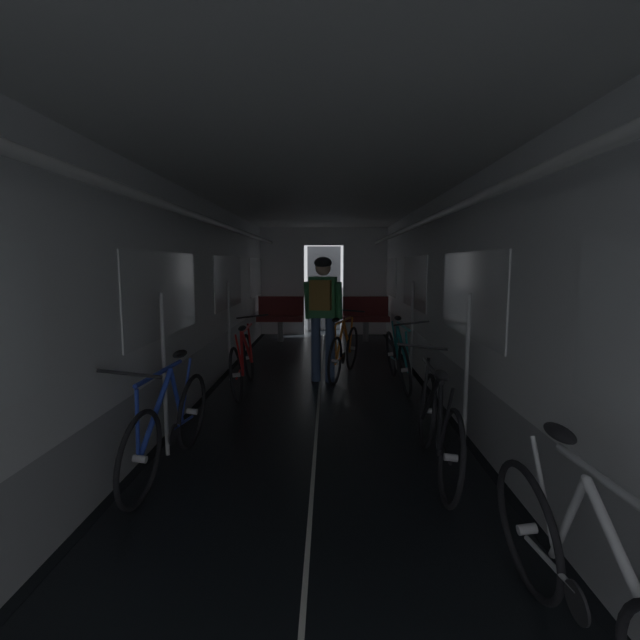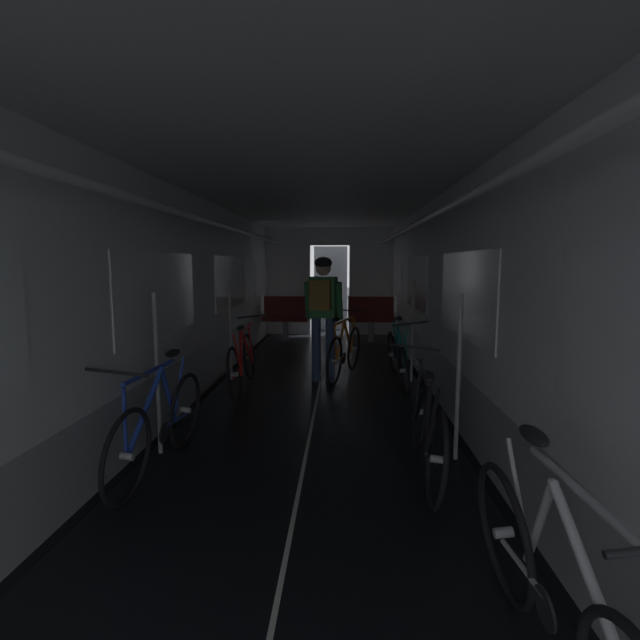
{
  "view_description": "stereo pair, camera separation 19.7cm",
  "coord_description": "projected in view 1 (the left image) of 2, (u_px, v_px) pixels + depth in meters",
  "views": [
    {
      "loc": [
        0.12,
        -1.74,
        1.65
      ],
      "look_at": [
        0.0,
        4.56,
        0.88
      ],
      "focal_mm": 26.24,
      "sensor_mm": 36.0,
      "label": 1
    },
    {
      "loc": [
        0.32,
        -1.73,
        1.65
      ],
      "look_at": [
        0.0,
        4.56,
        0.88
      ],
      "focal_mm": 26.24,
      "sensor_mm": 36.0,
      "label": 2
    }
  ],
  "objects": [
    {
      "name": "bicycle_orange_in_aisle",
      "position": [
        344.0,
        351.0,
        6.76
      ],
      "size": [
        0.59,
        1.64,
        0.94
      ],
      "color": "black",
      "rests_on": "ground"
    },
    {
      "name": "bicycle_blue",
      "position": [
        169.0,
        425.0,
        3.65
      ],
      "size": [
        0.44,
        1.69,
        0.95
      ],
      "color": "black",
      "rests_on": "ground"
    },
    {
      "name": "bench_seat_far_right",
      "position": [
        366.0,
        315.0,
        9.85
      ],
      "size": [
        0.98,
        0.51,
        0.95
      ],
      "color": "gray",
      "rests_on": "ground"
    },
    {
      "name": "bicycle_black",
      "position": [
        437.0,
        425.0,
        3.66
      ],
      "size": [
        0.44,
        1.69,
        0.95
      ],
      "color": "black",
      "rests_on": "ground"
    },
    {
      "name": "person_cyclist_aisle",
      "position": [
        323.0,
        305.0,
        6.41
      ],
      "size": [
        0.56,
        0.43,
        1.73
      ],
      "color": "#384C75",
      "rests_on": "ground"
    },
    {
      "name": "bench_seat_far_left",
      "position": [
        281.0,
        314.0,
        9.89
      ],
      "size": [
        0.98,
        0.51,
        0.95
      ],
      "color": "gray",
      "rests_on": "ground"
    },
    {
      "name": "bicycle_silver",
      "position": [
        589.0,
        590.0,
        1.82
      ],
      "size": [
        0.44,
        1.69,
        0.95
      ],
      "color": "black",
      "rests_on": "ground"
    },
    {
      "name": "bicycle_teal",
      "position": [
        398.0,
        358.0,
        6.28
      ],
      "size": [
        0.44,
        1.69,
        0.95
      ],
      "color": "black",
      "rests_on": "ground"
    },
    {
      "name": "bicycle_red",
      "position": [
        243.0,
        362.0,
        6.0
      ],
      "size": [
        0.44,
        1.69,
        0.95
      ],
      "color": "black",
      "rests_on": "ground"
    },
    {
      "name": "train_car_shell",
      "position": [
        318.0,
        258.0,
        5.29
      ],
      "size": [
        3.14,
        12.34,
        2.57
      ],
      "color": "black",
      "rests_on": "ground"
    }
  ]
}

